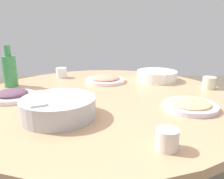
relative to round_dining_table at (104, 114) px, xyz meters
The scene contains 10 objects.
round_dining_table is the anchor object (origin of this frame).
rice_bowl 0.37m from the round_dining_table, 120.49° to the right, with size 0.29×0.29×0.09m.
soup_bowl 0.49m from the round_dining_table, 43.93° to the left, with size 0.26×0.28×0.06m.
dish_eggplant 0.47m from the round_dining_table, behind, with size 0.23×0.23×0.05m.
dish_shrimp 0.31m from the round_dining_table, 90.00° to the left, with size 0.25×0.25×0.04m.
dish_noodles 0.44m from the round_dining_table, 27.36° to the right, with size 0.23×0.23×0.04m.
green_bottle 0.62m from the round_dining_table, 161.79° to the left, with size 0.08×0.08×0.24m.
tea_cup_near 0.63m from the round_dining_table, 11.93° to the left, with size 0.07×0.07×0.07m, color beige.
tea_cup_far 0.58m from the round_dining_table, 69.60° to the right, with size 0.07×0.07×0.06m, color silver.
tea_cup_side 0.53m from the round_dining_table, 126.47° to the left, with size 0.07×0.07×0.07m, color white.
Camera 1 is at (0.03, -1.12, 1.12)m, focal length 36.26 mm.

